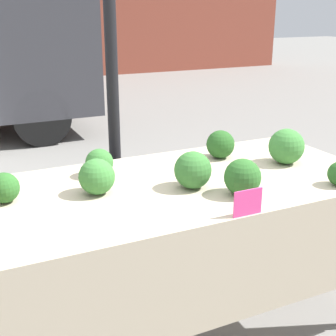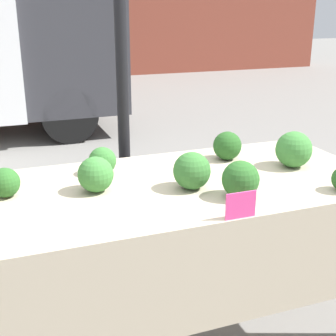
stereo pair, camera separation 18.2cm
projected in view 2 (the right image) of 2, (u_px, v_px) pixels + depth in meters
name	position (u px, v px, depth m)	size (l,w,h in m)	color
ground_plane	(168.00, 331.00, 2.50)	(40.00, 40.00, 0.00)	gray
tent_pole	(122.00, 68.00, 2.67)	(0.07, 0.07, 2.62)	black
market_table	(173.00, 208.00, 2.19)	(2.09, 0.94, 0.85)	tan
broccoli_head_0	(227.00, 146.00, 2.56)	(0.16, 0.16, 0.16)	#23511E
broccoli_head_1	(294.00, 149.00, 2.43)	(0.19, 0.19, 0.19)	#387533
broccoli_head_2	(192.00, 171.00, 2.14)	(0.17, 0.17, 0.17)	#336B2D
broccoli_head_3	(96.00, 175.00, 2.11)	(0.16, 0.16, 0.16)	#387533
broccoli_head_4	(5.00, 183.00, 2.05)	(0.13, 0.13, 0.13)	#285B23
broccoli_head_5	(102.00, 161.00, 2.33)	(0.14, 0.14, 0.14)	#336B2D
broccoli_head_7	(241.00, 179.00, 2.04)	(0.17, 0.17, 0.17)	#285B23
price_sign	(241.00, 205.00, 1.85)	(0.13, 0.01, 0.11)	#E53D84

